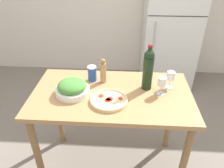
{
  "coord_description": "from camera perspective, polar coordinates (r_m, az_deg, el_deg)",
  "views": [
    {
      "loc": [
        0.1,
        -1.45,
        1.89
      ],
      "look_at": [
        0.0,
        0.04,
        0.96
      ],
      "focal_mm": 35.0,
      "sensor_mm": 36.0,
      "label": 1
    }
  ],
  "objects": [
    {
      "name": "ground_plane",
      "position": [
        2.39,
        -0.06,
        -20.28
      ],
      "size": [
        14.0,
        14.0,
        0.0
      ],
      "primitive_type": "plane",
      "color": "slate"
    },
    {
      "name": "refrigerator",
      "position": [
        3.4,
        14.82,
        12.4
      ],
      "size": [
        0.76,
        0.68,
        1.61
      ],
      "color": "silver",
      "rests_on": "ground_plane"
    },
    {
      "name": "prep_counter",
      "position": [
        1.84,
        -0.07,
        -5.47
      ],
      "size": [
        1.29,
        0.72,
        0.9
      ],
      "color": "#A87A4C",
      "rests_on": "ground_plane"
    },
    {
      "name": "wine_bottle",
      "position": [
        1.75,
        9.42,
        3.93
      ],
      "size": [
        0.08,
        0.08,
        0.38
      ],
      "color": "black",
      "rests_on": "prep_counter"
    },
    {
      "name": "wine_glass_near",
      "position": [
        1.74,
        12.93,
        0.33
      ],
      "size": [
        0.07,
        0.07,
        0.15
      ],
      "color": "silver",
      "rests_on": "prep_counter"
    },
    {
      "name": "wine_glass_far",
      "position": [
        1.84,
        15.07,
        1.86
      ],
      "size": [
        0.07,
        0.07,
        0.15
      ],
      "color": "silver",
      "rests_on": "prep_counter"
    },
    {
      "name": "pepper_mill",
      "position": [
        1.86,
        -2.31,
        3.4
      ],
      "size": [
        0.05,
        0.05,
        0.22
      ],
      "color": "#AD7F51",
      "rests_on": "prep_counter"
    },
    {
      "name": "salad_bowl",
      "position": [
        1.75,
        -10.32,
        -0.99
      ],
      "size": [
        0.27,
        0.27,
        0.12
      ],
      "color": "white",
      "rests_on": "prep_counter"
    },
    {
      "name": "homemade_pizza",
      "position": [
        1.66,
        -0.83,
        -4.18
      ],
      "size": [
        0.29,
        0.29,
        0.03
      ],
      "color": "#DBC189",
      "rests_on": "prep_counter"
    },
    {
      "name": "salt_canister",
      "position": [
        1.9,
        -5.21,
        2.76
      ],
      "size": [
        0.08,
        0.08,
        0.14
      ],
      "color": "#284CA3",
      "rests_on": "prep_counter"
    }
  ]
}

